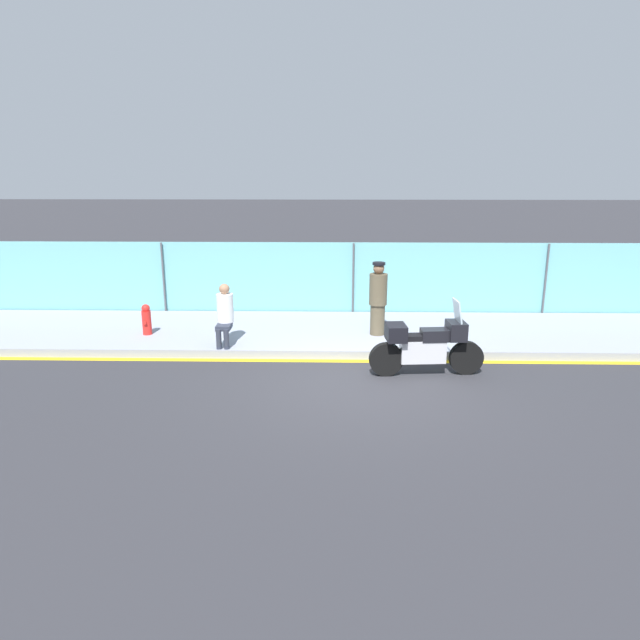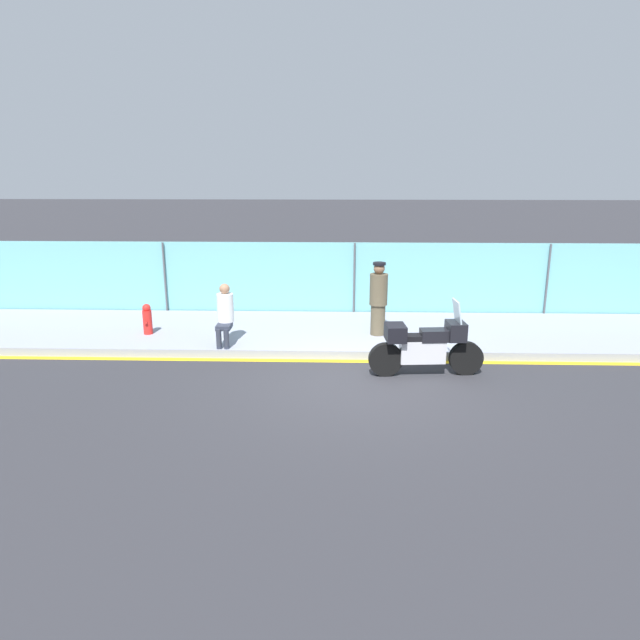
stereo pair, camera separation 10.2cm
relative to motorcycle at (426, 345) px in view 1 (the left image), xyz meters
The scene contains 8 objects.
ground_plane 1.46m from the motorcycle, 157.40° to the right, with size 120.00×120.00×0.00m, color #2D2D33.
sidewalk 2.82m from the motorcycle, 116.47° to the left, with size 36.43×3.30×0.18m.
curb_paint_stripe 1.56m from the motorcycle, 148.90° to the left, with size 36.43×0.18×0.01m.
storefront_fence 4.42m from the motorcycle, 106.33° to the left, with size 34.61×0.17×1.97m.
motorcycle is the anchor object (origin of this frame).
officer_standing 2.26m from the motorcycle, 109.89° to the left, with size 0.40×0.40×1.64m.
person_seated_on_curb 4.25m from the motorcycle, 162.21° to the left, with size 0.35×0.65×1.29m.
fire_hydrant 6.26m from the motorcycle, 161.64° to the left, with size 0.20×0.25×0.69m.
Camera 1 is at (-0.53, -9.76, 3.84)m, focal length 32.00 mm.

